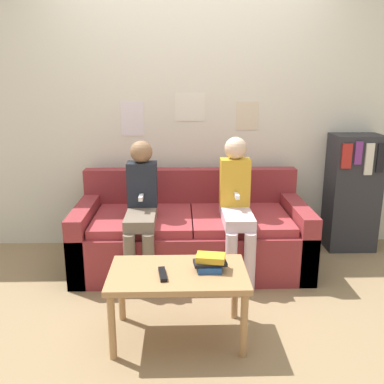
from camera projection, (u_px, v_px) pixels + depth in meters
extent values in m
plane|color=#937A56|center=(194.00, 295.00, 3.21)|extent=(10.00, 10.00, 0.00)
cube|color=silver|center=(190.00, 109.00, 3.94)|extent=(8.00, 0.06, 2.60)
cube|color=silver|center=(132.00, 119.00, 3.92)|extent=(0.21, 0.00, 0.31)
cube|color=white|center=(190.00, 107.00, 3.90)|extent=(0.27, 0.00, 0.26)
cube|color=beige|center=(247.00, 116.00, 3.94)|extent=(0.21, 0.00, 0.26)
cube|color=maroon|center=(192.00, 244.00, 3.67)|extent=(1.93, 0.90, 0.40)
cube|color=maroon|center=(191.00, 189.00, 3.93)|extent=(1.93, 0.14, 0.38)
cube|color=maroon|center=(87.00, 236.00, 3.62)|extent=(0.14, 0.90, 0.56)
cube|color=maroon|center=(295.00, 234.00, 3.67)|extent=(0.14, 0.90, 0.56)
cube|color=#A1343A|center=(143.00, 220.00, 3.56)|extent=(0.80, 0.74, 0.07)
cube|color=#A1343A|center=(240.00, 219.00, 3.59)|extent=(0.80, 0.74, 0.07)
cube|color=#AD7F51|center=(178.00, 274.00, 2.60)|extent=(0.84, 0.50, 0.04)
cylinder|color=#AD7F51|center=(112.00, 327.00, 2.44)|extent=(0.04, 0.04, 0.41)
cylinder|color=#AD7F51|center=(244.00, 325.00, 2.46)|extent=(0.04, 0.04, 0.41)
cylinder|color=#AD7F51|center=(121.00, 292.00, 2.85)|extent=(0.04, 0.04, 0.41)
cylinder|color=#AD7F51|center=(235.00, 290.00, 2.87)|extent=(0.04, 0.04, 0.41)
cylinder|color=#756656|center=(130.00, 264.00, 3.19)|extent=(0.09, 0.09, 0.47)
cylinder|color=#756656|center=(149.00, 264.00, 3.19)|extent=(0.09, 0.09, 0.47)
cube|color=#756656|center=(141.00, 217.00, 3.39)|extent=(0.23, 0.55, 0.09)
cube|color=#1E232D|center=(142.00, 184.00, 3.49)|extent=(0.24, 0.16, 0.36)
sphere|color=#8C6647|center=(141.00, 152.00, 3.42)|extent=(0.18, 0.18, 0.18)
cube|color=white|center=(141.00, 198.00, 3.36)|extent=(0.03, 0.12, 0.03)
cylinder|color=silver|center=(231.00, 263.00, 3.21)|extent=(0.09, 0.09, 0.47)
cylinder|color=silver|center=(250.00, 263.00, 3.21)|extent=(0.09, 0.09, 0.47)
cube|color=silver|center=(236.00, 216.00, 3.41)|extent=(0.23, 0.55, 0.09)
cube|color=gold|center=(235.00, 182.00, 3.51)|extent=(0.24, 0.16, 0.39)
sphere|color=beige|center=(236.00, 148.00, 3.43)|extent=(0.18, 0.18, 0.18)
cube|color=white|center=(237.00, 196.00, 3.38)|extent=(0.03, 0.12, 0.03)
cube|color=black|center=(163.00, 274.00, 2.53)|extent=(0.06, 0.17, 0.02)
cube|color=#23519E|center=(210.00, 267.00, 2.61)|extent=(0.15, 0.15, 0.04)
cube|color=black|center=(210.00, 263.00, 2.60)|extent=(0.21, 0.12, 0.02)
cube|color=gold|center=(211.00, 258.00, 2.59)|extent=(0.19, 0.14, 0.04)
cube|color=#2D2D33|center=(352.00, 193.00, 3.98)|extent=(0.44, 0.32, 1.08)
cube|color=red|center=(347.00, 156.00, 3.71)|extent=(0.09, 0.02, 0.22)
cube|color=#7A3389|center=(358.00, 153.00, 3.71)|extent=(0.06, 0.02, 0.20)
cube|color=silver|center=(369.00, 159.00, 3.73)|extent=(0.07, 0.02, 0.28)
cube|color=black|center=(381.00, 158.00, 3.73)|extent=(0.06, 0.02, 0.25)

